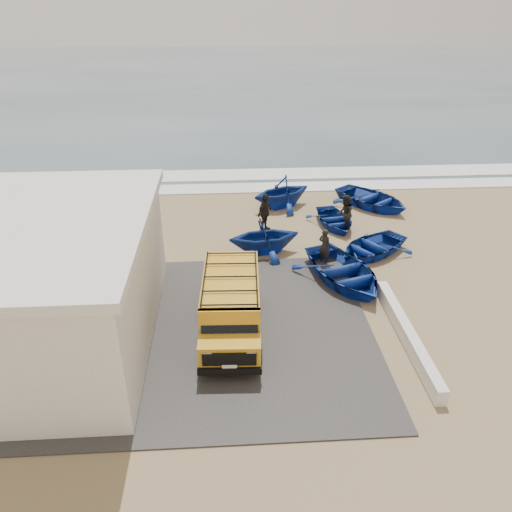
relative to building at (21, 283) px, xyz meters
name	(u,v)px	position (x,y,z in m)	size (l,w,h in m)	color
ground	(252,298)	(7.50, 2.00, -2.16)	(160.00, 160.00, 0.00)	#967D57
slab	(198,331)	(5.50, 0.00, -2.14)	(12.00, 10.00, 0.05)	#393734
ocean	(229,77)	(7.50, 58.00, -2.16)	(180.00, 88.00, 0.01)	#385166
surf_line	(241,188)	(7.50, 14.00, -2.13)	(180.00, 1.60, 0.06)	white
surf_wash	(239,175)	(7.50, 16.50, -2.14)	(180.00, 2.20, 0.04)	white
building	(21,283)	(0.00, 0.00, 0.00)	(8.40, 9.40, 4.30)	white
parapet	(407,335)	(12.50, -1.00, -1.89)	(0.35, 6.00, 0.55)	silver
van	(231,304)	(6.67, -0.08, -1.05)	(2.12, 4.92, 2.08)	gold
boat_near_left	(343,271)	(11.23, 2.99, -1.70)	(3.20, 4.48, 0.93)	navy
boat_near_right	(371,246)	(12.99, 5.26, -1.78)	(2.66, 3.72, 0.77)	navy
boat_mid_left	(264,236)	(8.25, 5.71, -1.34)	(2.71, 3.14, 1.65)	navy
boat_mid_right	(335,220)	(11.98, 8.35, -1.83)	(2.33, 3.26, 0.68)	navy
boat_far_left	(282,191)	(9.61, 11.04, -1.28)	(2.90, 3.36, 1.77)	navy
boat_far_right	(372,199)	(14.51, 10.77, -1.72)	(3.09, 4.32, 0.89)	navy
fisherman_front	(325,246)	(10.74, 4.59, -1.36)	(0.59, 0.38, 1.61)	black
fisherman_middle	(345,214)	(12.29, 7.67, -1.22)	(0.91, 0.71, 1.88)	black
fisherman_back	(265,213)	(8.47, 8.07, -1.22)	(1.11, 0.46, 1.89)	black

